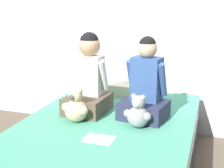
% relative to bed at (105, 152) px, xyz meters
% --- Properties ---
extents(wall_behind_bed, '(8.00, 0.06, 2.50)m').
position_rel_bed_xyz_m(wall_behind_bed, '(0.00, 1.14, 1.02)').
color(wall_behind_bed, silver).
rests_on(wall_behind_bed, ground_plane).
extents(bed, '(1.33, 2.05, 0.47)m').
position_rel_bed_xyz_m(bed, '(0.00, 0.00, 0.00)').
color(bed, '#2D2D33').
rests_on(bed, ground_plane).
extents(child_on_left, '(0.35, 0.40, 0.68)m').
position_rel_bed_xyz_m(child_on_left, '(-0.23, 0.25, 0.51)').
color(child_on_left, brown).
rests_on(child_on_left, bed).
extents(child_on_right, '(0.40, 0.36, 0.66)m').
position_rel_bed_xyz_m(child_on_right, '(0.26, 0.24, 0.49)').
color(child_on_right, '#282D47').
rests_on(child_on_right, bed).
extents(teddy_bear_held_by_left_child, '(0.23, 0.18, 0.28)m').
position_rel_bed_xyz_m(teddy_bear_held_by_left_child, '(-0.24, -0.02, 0.36)').
color(teddy_bear_held_by_left_child, '#D1B78E').
rests_on(teddy_bear_held_by_left_child, bed).
extents(teddy_bear_held_by_right_child, '(0.22, 0.16, 0.26)m').
position_rel_bed_xyz_m(teddy_bear_held_by_right_child, '(0.25, 0.02, 0.35)').
color(teddy_bear_held_by_right_child, '#939399').
rests_on(teddy_bear_held_by_right_child, bed).
extents(pillow_at_headboard, '(0.51, 0.30, 0.11)m').
position_rel_bed_xyz_m(pillow_at_headboard, '(0.00, 0.85, 0.29)').
color(pillow_at_headboard, beige).
rests_on(pillow_at_headboard, bed).
extents(sign_card, '(0.21, 0.15, 0.00)m').
position_rel_bed_xyz_m(sign_card, '(0.05, -0.27, 0.24)').
color(sign_card, white).
rests_on(sign_card, bed).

